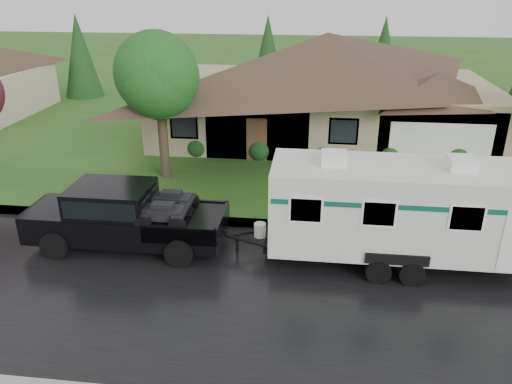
{
  "coord_description": "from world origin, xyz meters",
  "views": [
    {
      "loc": [
        1.52,
        -14.13,
        8.42
      ],
      "look_at": [
        -0.43,
        2.0,
        1.44
      ],
      "focal_mm": 35.0,
      "sensor_mm": 36.0,
      "label": 1
    }
  ],
  "objects": [
    {
      "name": "curb",
      "position": [
        0.0,
        2.25,
        0.07
      ],
      "size": [
        140.0,
        0.5,
        0.15
      ],
      "primitive_type": "cube",
      "color": "gray",
      "rests_on": "ground"
    },
    {
      "name": "ground",
      "position": [
        0.0,
        0.0,
        0.0
      ],
      "size": [
        140.0,
        140.0,
        0.0
      ],
      "primitive_type": "plane",
      "color": "#2B551A",
      "rests_on": "ground"
    },
    {
      "name": "road",
      "position": [
        0.0,
        -2.0,
        0.01
      ],
      "size": [
        140.0,
        8.0,
        0.01
      ],
      "primitive_type": "cube",
      "color": "black",
      "rests_on": "ground"
    },
    {
      "name": "lawn",
      "position": [
        0.0,
        15.0,
        0.07
      ],
      "size": [
        140.0,
        26.0,
        0.15
      ],
      "primitive_type": "cube",
      "color": "#2B551A",
      "rests_on": "ground"
    },
    {
      "name": "house_main",
      "position": [
        2.29,
        13.84,
        3.59
      ],
      "size": [
        19.44,
        10.8,
        6.9
      ],
      "color": "#9A8668",
      "rests_on": "lawn"
    },
    {
      "name": "tree_left_green",
      "position": [
        -5.07,
        6.35,
        4.43
      ],
      "size": [
        3.72,
        3.72,
        6.16
      ],
      "color": "#382B1E",
      "rests_on": "lawn"
    },
    {
      "name": "travel_trailer",
      "position": [
        4.11,
        0.22,
        1.92
      ],
      "size": [
        8.05,
        2.83,
        3.61
      ],
      "color": "silver",
      "rests_on": "ground"
    },
    {
      "name": "pickup_truck",
      "position": [
        -4.71,
        0.22,
        1.17
      ],
      "size": [
        6.53,
        2.48,
        2.18
      ],
      "color": "black",
      "rests_on": "ground"
    },
    {
      "name": "shrub_row",
      "position": [
        2.0,
        9.3,
        0.65
      ],
      "size": [
        13.6,
        1.0,
        1.0
      ],
      "color": "#143814",
      "rests_on": "lawn"
    }
  ]
}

